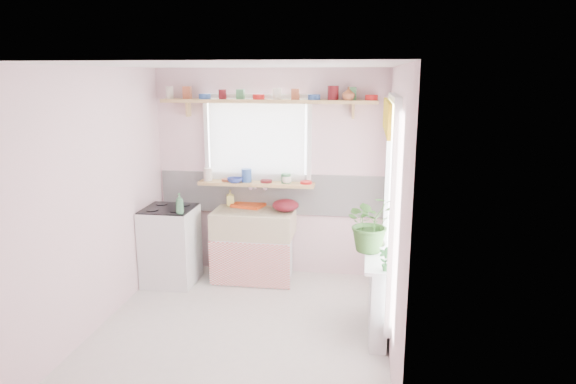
# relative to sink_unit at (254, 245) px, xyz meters

# --- Properties ---
(room) EXTENTS (3.20, 3.20, 3.20)m
(room) POSITION_rel_sink_unit_xyz_m (0.81, -0.43, 0.94)
(room) COLOR silver
(room) RESTS_ON ground
(sink_unit) EXTENTS (0.95, 0.65, 1.11)m
(sink_unit) POSITION_rel_sink_unit_xyz_m (0.00, 0.00, 0.00)
(sink_unit) COLOR white
(sink_unit) RESTS_ON ground
(cooker) EXTENTS (0.58, 0.58, 0.93)m
(cooker) POSITION_rel_sink_unit_xyz_m (-0.95, -0.24, 0.03)
(cooker) COLOR white
(cooker) RESTS_ON ground
(radiator_ledge) EXTENTS (0.22, 0.95, 0.78)m
(radiator_ledge) POSITION_rel_sink_unit_xyz_m (1.45, -1.09, -0.03)
(radiator_ledge) COLOR white
(radiator_ledge) RESTS_ON ground
(windowsill) EXTENTS (1.40, 0.22, 0.04)m
(windowsill) POSITION_rel_sink_unit_xyz_m (-0.00, 0.19, 0.71)
(windowsill) COLOR tan
(windowsill) RESTS_ON room
(pine_shelf) EXTENTS (2.52, 0.24, 0.04)m
(pine_shelf) POSITION_rel_sink_unit_xyz_m (0.15, 0.18, 1.69)
(pine_shelf) COLOR tan
(pine_shelf) RESTS_ON room
(shelf_crockery) EXTENTS (2.47, 0.11, 0.12)m
(shelf_crockery) POSITION_rel_sink_unit_xyz_m (0.11, 0.18, 1.76)
(shelf_crockery) COLOR silver
(shelf_crockery) RESTS_ON pine_shelf
(sill_crockery) EXTENTS (1.35, 0.11, 0.12)m
(sill_crockery) POSITION_rel_sink_unit_xyz_m (-0.05, 0.19, 0.78)
(sill_crockery) COLOR silver
(sill_crockery) RESTS_ON windowsill
(dish_tray) EXTENTS (0.42, 0.36, 0.04)m
(dish_tray) POSITION_rel_sink_unit_xyz_m (-0.10, 0.21, 0.44)
(dish_tray) COLOR #E34614
(dish_tray) RESTS_ON sink_unit
(colander) EXTENTS (0.41, 0.41, 0.14)m
(colander) POSITION_rel_sink_unit_xyz_m (0.38, 0.05, 0.49)
(colander) COLOR #5A0F18
(colander) RESTS_ON sink_unit
(jade_plant) EXTENTS (0.64, 0.60, 0.56)m
(jade_plant) POSITION_rel_sink_unit_xyz_m (1.36, -0.98, 0.62)
(jade_plant) COLOR #376327
(jade_plant) RESTS_ON radiator_ledge
(fruit_bowl) EXTENTS (0.30, 0.30, 0.07)m
(fruit_bowl) POSITION_rel_sink_unit_xyz_m (1.36, -0.95, 0.38)
(fruit_bowl) COLOR silver
(fruit_bowl) RESTS_ON radiator_ledge
(herb_pot) EXTENTS (0.13, 0.10, 0.21)m
(herb_pot) POSITION_rel_sink_unit_xyz_m (1.48, -1.49, 0.45)
(herb_pot) COLOR #29672D
(herb_pot) RESTS_ON radiator_ledge
(soap_bottle_sink) EXTENTS (0.11, 0.11, 0.20)m
(soap_bottle_sink) POSITION_rel_sink_unit_xyz_m (-0.33, 0.21, 0.52)
(soap_bottle_sink) COLOR #CCC25B
(soap_bottle_sink) RESTS_ON sink_unit
(sill_cup) EXTENTS (0.13, 0.13, 0.09)m
(sill_cup) POSITION_rel_sink_unit_xyz_m (0.37, 0.16, 0.77)
(sill_cup) COLOR silver
(sill_cup) RESTS_ON windowsill
(sill_bowl) EXTENTS (0.24, 0.24, 0.06)m
(sill_bowl) POSITION_rel_sink_unit_xyz_m (-0.25, 0.13, 0.76)
(sill_bowl) COLOR #3447AA
(sill_bowl) RESTS_ON windowsill
(shelf_vase) EXTENTS (0.19, 0.19, 0.15)m
(shelf_vase) POSITION_rel_sink_unit_xyz_m (1.08, 0.12, 1.78)
(shelf_vase) COLOR brown
(shelf_vase) RESTS_ON pine_shelf
(cooker_bottle) EXTENTS (0.09, 0.09, 0.23)m
(cooker_bottle) POSITION_rel_sink_unit_xyz_m (-0.73, -0.46, 0.60)
(cooker_bottle) COLOR #408052
(cooker_bottle) RESTS_ON cooker
(fruit) EXTENTS (0.20, 0.14, 0.10)m
(fruit) POSITION_rel_sink_unit_xyz_m (1.37, -0.95, 0.44)
(fruit) COLOR orange
(fruit) RESTS_ON fruit_bowl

